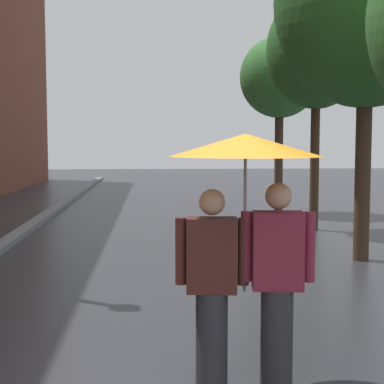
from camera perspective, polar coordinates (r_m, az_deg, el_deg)
kerb_strip at (r=14.29m, az=-15.33°, el=-3.07°), size 0.30×36.00×0.12m
street_tree_1 at (r=10.40m, az=16.82°, el=17.34°), size 3.05×3.05×6.02m
street_tree_2 at (r=13.58m, az=12.15°, el=13.41°), size 2.24×2.24×5.37m
street_tree_3 at (r=16.76m, az=8.62°, el=10.99°), size 2.24×2.24×4.97m
couple_under_umbrella at (r=4.63m, az=5.26°, el=-2.24°), size 1.22×1.22×2.06m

